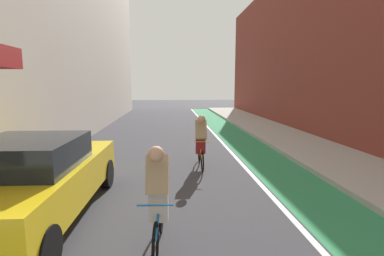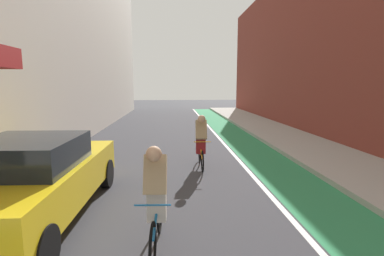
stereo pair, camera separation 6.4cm
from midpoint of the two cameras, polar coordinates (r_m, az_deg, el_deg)
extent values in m
plane|color=#38383D|center=(10.47, -3.25, -5.08)|extent=(77.56, 77.56, 0.00)
cube|color=#2D8451|center=(12.80, 9.70, -2.71)|extent=(1.60, 35.25, 0.00)
cube|color=white|center=(12.62, 5.72, -2.79)|extent=(0.12, 35.25, 0.00)
cube|color=#A8A59E|center=(13.49, 18.74, -2.18)|extent=(2.76, 35.25, 0.14)
cube|color=brown|center=(16.35, 25.29, 14.95)|extent=(2.40, 31.25, 9.06)
cube|color=yellow|center=(6.07, -28.55, -9.45)|extent=(1.98, 4.46, 0.70)
cube|color=black|center=(5.74, -29.89, -4.59)|extent=(1.69, 1.89, 0.55)
cylinder|color=black|center=(7.96, -28.84, -8.01)|extent=(0.24, 0.67, 0.66)
cylinder|color=black|center=(7.38, -16.67, -8.54)|extent=(0.24, 0.67, 0.66)
cylinder|color=black|center=(4.48, -27.34, -20.63)|extent=(0.24, 0.67, 0.66)
torus|color=black|center=(4.13, -7.66, -22.23)|extent=(0.07, 0.67, 0.67)
torus|color=black|center=(5.06, -6.44, -16.19)|extent=(0.07, 0.67, 0.67)
cylinder|color=#1966A5|center=(4.49, -7.03, -16.41)|extent=(0.08, 0.96, 0.33)
cylinder|color=#1966A5|center=(4.63, -6.84, -14.56)|extent=(0.04, 0.12, 0.55)
cylinder|color=#1966A5|center=(3.95, -7.70, -14.76)|extent=(0.48, 0.04, 0.02)
cube|color=beige|center=(4.53, -6.94, -14.13)|extent=(0.29, 0.25, 0.56)
cube|color=tan|center=(4.25, -7.20, -9.05)|extent=(0.34, 0.41, 0.60)
sphere|color=tan|center=(4.01, -7.50, -5.08)|extent=(0.22, 0.22, 0.22)
torus|color=black|center=(8.24, 1.82, -6.58)|extent=(0.05, 0.62, 0.62)
torus|color=black|center=(9.25, 1.24, -4.91)|extent=(0.05, 0.62, 0.62)
cylinder|color=gold|center=(8.70, 1.52, -4.29)|extent=(0.06, 0.96, 0.33)
cylinder|color=gold|center=(8.86, 1.42, -3.52)|extent=(0.04, 0.12, 0.55)
cylinder|color=gold|center=(8.19, 1.79, -2.72)|extent=(0.48, 0.03, 0.02)
cube|color=maroon|center=(8.77, 1.47, -3.18)|extent=(0.28, 0.25, 0.56)
cube|color=tan|center=(8.56, 1.55, -0.33)|extent=(0.33, 0.40, 0.60)
sphere|color=tan|center=(8.36, 1.65, 1.81)|extent=(0.22, 0.22, 0.22)
cube|color=#333842|center=(8.68, 1.48, -0.08)|extent=(0.27, 0.28, 0.39)
camera|label=1|loc=(0.03, -90.23, -0.03)|focal=27.24mm
camera|label=2|loc=(0.03, 89.77, 0.03)|focal=27.24mm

